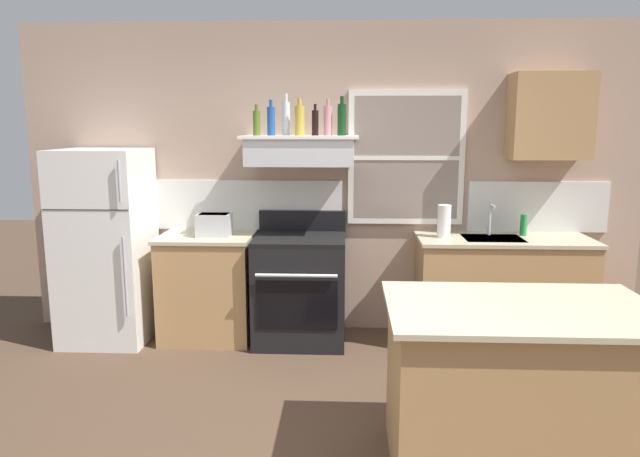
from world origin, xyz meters
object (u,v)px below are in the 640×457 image
bottle_champagne_gold_foil (300,120)px  bottle_balsamic_dark (315,122)px  bottle_blue_liqueur (271,121)px  dish_soap_bottle (523,225)px  toaster (214,225)px  kitchen_island (517,388)px  bottle_olive_oil_square (257,123)px  bottle_clear_tall (286,118)px  refrigerator (106,246)px  paper_towel_roll (444,221)px  stove_range (300,288)px  bottle_rose_pink (328,120)px  bottle_dark_green_wine (342,119)px

bottle_champagne_gold_foil → bottle_balsamic_dark: size_ratio=1.17×
bottle_blue_liqueur → bottle_balsamic_dark: bottle_blue_liqueur is taller
bottle_balsamic_dark → dish_soap_bottle: 1.95m
toaster → kitchen_island: (2.02, -1.82, -0.55)m
bottle_olive_oil_square → bottle_blue_liqueur: size_ratio=0.87×
bottle_blue_liqueur → bottle_clear_tall: 0.14m
refrigerator → kitchen_island: size_ratio=1.17×
bottle_olive_oil_square → paper_towel_roll: size_ratio=0.93×
bottle_blue_liqueur → bottle_champagne_gold_foil: bearing=-0.2°
toaster → bottle_olive_oil_square: bottle_olive_oil_square is taller
toaster → paper_towel_roll: (1.92, 0.04, 0.04)m
stove_range → kitchen_island: (1.30, -1.82, -0.01)m
bottle_balsamic_dark → kitchen_island: size_ratio=0.18×
bottle_champagne_gold_foil → bottle_rose_pink: bearing=8.0°
bottle_blue_liqueur → kitchen_island: 2.82m
kitchen_island → bottle_dark_green_wine: bearing=116.7°
bottle_rose_pink → stove_range: bearing=-156.8°
stove_range → bottle_clear_tall: (-0.12, 0.15, 1.42)m
bottle_clear_tall → dish_soap_bottle: bearing=-0.4°
paper_towel_roll → bottle_balsamic_dark: bearing=177.4°
bottle_blue_liqueur → bottle_dark_green_wine: bottle_dark_green_wine is taller
bottle_rose_pink → refrigerator: bearing=-176.3°
bottle_clear_tall → paper_towel_roll: 1.57m
bottle_champagne_gold_foil → bottle_balsamic_dark: (0.13, 0.02, -0.02)m
refrigerator → kitchen_island: 3.48m
bottle_dark_green_wine → paper_towel_roll: (0.85, -0.04, -0.83)m
toaster → bottle_champagne_gold_foil: bearing=5.8°
refrigerator → bottle_champagne_gold_foil: bottle_champagne_gold_foil is taller
bottle_rose_pink → bottle_blue_liqueur: bearing=-176.2°
bottle_olive_oil_square → paper_towel_roll: 1.75m
toaster → bottle_blue_liqueur: bottle_blue_liqueur is taller
stove_range → bottle_olive_oil_square: bearing=169.7°
bottle_champagne_gold_foil → bottle_dark_green_wine: (0.35, 0.01, 0.01)m
bottle_clear_tall → bottle_champagne_gold_foil: size_ratio=1.14×
bottle_champagne_gold_foil → bottle_dark_green_wine: 0.35m
bottle_rose_pink → paper_towel_roll: (0.97, -0.06, -0.83)m
refrigerator → stove_range: size_ratio=1.50×
stove_range → bottle_balsamic_dark: (0.13, 0.09, 1.39)m
bottle_olive_oil_square → dish_soap_bottle: size_ratio=1.40×
bottle_olive_oil_square → kitchen_island: bearing=-48.7°
bottle_balsamic_dark → dish_soap_bottle: bottle_balsamic_dark is taller
kitchen_island → toaster: bearing=138.1°
stove_range → bottle_balsamic_dark: size_ratio=4.28×
bottle_champagne_gold_foil → kitchen_island: size_ratio=0.21×
toaster → dish_soap_bottle: (2.60, 0.14, -0.01)m
refrigerator → bottle_dark_green_wine: size_ratio=5.15×
toaster → bottle_dark_green_wine: (1.06, 0.09, 0.87)m
refrigerator → bottle_champagne_gold_foil: 1.96m
bottle_clear_tall → paper_towel_roll: size_ratio=1.26×
bottle_champagne_gold_foil → dish_soap_bottle: (1.88, 0.07, -0.87)m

